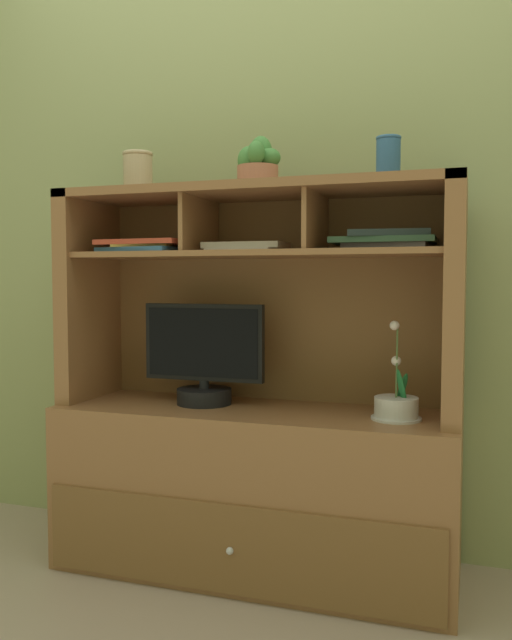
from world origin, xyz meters
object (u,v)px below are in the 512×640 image
potted_orchid (396,406)px  magazine_stack_left (148,246)px  magazine_stack_centre (247,247)px  accent_vase (388,158)px  potted_succulent (258,166)px  ceramic_vase (138,172)px  tv_monitor (204,361)px  media_console (256,452)px  magazine_stack_right (387,241)px

potted_orchid → magazine_stack_left: bearing=179.7°
magazine_stack_centre → accent_vase: 0.56m
potted_succulent → ceramic_vase: size_ratio=1.26×
tv_monitor → magazine_stack_left: (-0.20, -0.04, 0.41)m
media_console → magazine_stack_centre: media_console is taller
media_console → potted_orchid: 0.53m
potted_orchid → magazine_stack_right: size_ratio=0.94×
potted_orchid → potted_succulent: (-0.49, 0.07, 0.80)m
magazine_stack_left → potted_succulent: 0.48m
magazine_stack_right → potted_succulent: size_ratio=1.84×
magazine_stack_right → tv_monitor: bearing=-175.7°
ceramic_vase → accent_vase: size_ratio=1.05×
tv_monitor → accent_vase: size_ratio=3.24×
tv_monitor → magazine_stack_centre: (0.16, 0.01, 0.40)m
potted_succulent → accent_vase: 0.45m
tv_monitor → magazine_stack_left: magazine_stack_left is taller
magazine_stack_left → magazine_stack_centre: size_ratio=1.18×
tv_monitor → potted_succulent: size_ratio=2.44×
magazine_stack_right → accent_vase: 0.27m
tv_monitor → accent_vase: accent_vase is taller
tv_monitor → magazine_stack_left: bearing=-168.1°
magazine_stack_centre → magazine_stack_left: bearing=-172.5°
ceramic_vase → magazine_stack_left: bearing=-32.6°
potted_orchid → magazine_stack_left: magazine_stack_left is taller
accent_vase → media_console: bearing=177.3°
potted_succulent → magazine_stack_right: bearing=3.1°
ceramic_vase → accent_vase: ceramic_vase is taller
magazine_stack_centre → potted_succulent: (0.04, 0.02, 0.28)m
magazine_stack_left → magazine_stack_centre: 0.36m
potted_orchid → ceramic_vase: 1.23m
magazine_stack_right → accent_vase: (0.01, -0.06, 0.26)m
magazine_stack_right → ceramic_vase: 0.93m
magazine_stack_right → ceramic_vase: size_ratio=2.33×
potted_succulent → accent_vase: (0.45, -0.04, -0.00)m
potted_succulent → magazine_stack_centre: bearing=-152.6°
tv_monitor → ceramic_vase: 0.73m
potted_succulent → tv_monitor: bearing=-172.9°
potted_orchid → magazine_stack_right: 0.54m
potted_succulent → ceramic_vase: bearing=-176.1°
magazine_stack_left → potted_succulent: bearing=9.5°
magazine_stack_right → media_console: bearing=-174.5°
magazine_stack_centre → ceramic_vase: bearing=-178.3°
potted_orchid → potted_succulent: size_ratio=1.73×
tv_monitor → ceramic_vase: ceramic_vase is taller
potted_succulent → accent_vase: size_ratio=1.33×
media_console → potted_succulent: 1.00m
media_console → tv_monitor: bearing=-178.4°
potted_orchid → magazine_stack_left: size_ratio=0.97×
tv_monitor → magazine_stack_centre: size_ratio=1.62×
magazine_stack_right → potted_succulent: potted_succulent is taller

